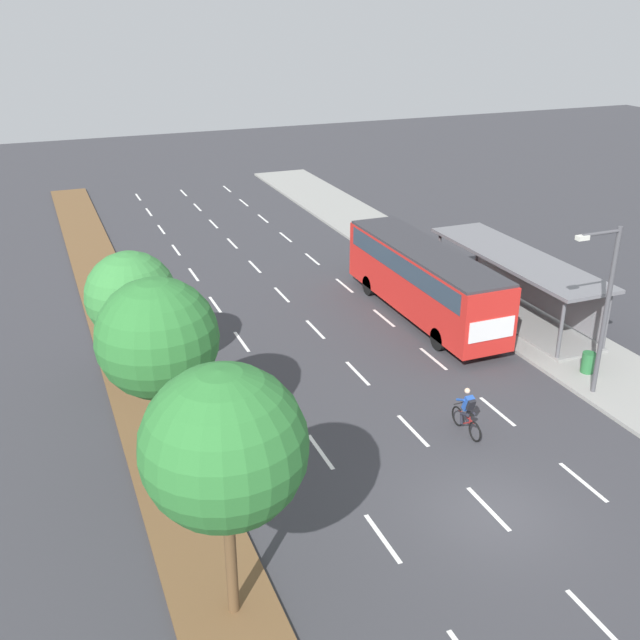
{
  "coord_description": "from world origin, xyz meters",
  "views": [
    {
      "loc": [
        -11.3,
        -14.39,
        13.89
      ],
      "look_at": [
        -0.42,
        12.54,
        1.2
      ],
      "focal_mm": 41.37,
      "sensor_mm": 36.0,
      "label": 1
    }
  ],
  "objects_px": {
    "trash_bin": "(588,362)",
    "median_tree_third": "(131,296)",
    "bus": "(423,275)",
    "streetlight": "(604,301)",
    "bus_shelter": "(519,278)",
    "cyclist": "(467,413)",
    "median_tree_second": "(157,339)",
    "median_tree_nearest": "(224,447)"
  },
  "relations": [
    {
      "from": "trash_bin",
      "to": "median_tree_third",
      "type": "bearing_deg",
      "value": 160.53
    },
    {
      "from": "bus",
      "to": "streetlight",
      "type": "distance_m",
      "value": 9.56
    },
    {
      "from": "bus_shelter",
      "to": "streetlight",
      "type": "xyz_separation_m",
      "value": [
        -2.11,
        -7.6,
        2.02
      ]
    },
    {
      "from": "median_tree_third",
      "to": "streetlight",
      "type": "height_order",
      "value": "streetlight"
    },
    {
      "from": "bus",
      "to": "streetlight",
      "type": "relative_size",
      "value": 1.74
    },
    {
      "from": "bus_shelter",
      "to": "bus",
      "type": "relative_size",
      "value": 0.95
    },
    {
      "from": "median_tree_third",
      "to": "streetlight",
      "type": "relative_size",
      "value": 0.82
    },
    {
      "from": "cyclist",
      "to": "median_tree_third",
      "type": "relative_size",
      "value": 0.34
    },
    {
      "from": "streetlight",
      "to": "trash_bin",
      "type": "distance_m",
      "value": 3.72
    },
    {
      "from": "bus_shelter",
      "to": "median_tree_second",
      "type": "distance_m",
      "value": 19.35
    },
    {
      "from": "cyclist",
      "to": "median_tree_nearest",
      "type": "xyz_separation_m",
      "value": [
        -9.74,
        -4.93,
        4.03
      ]
    },
    {
      "from": "bus",
      "to": "trash_bin",
      "type": "height_order",
      "value": "bus"
    },
    {
      "from": "bus_shelter",
      "to": "cyclist",
      "type": "height_order",
      "value": "bus_shelter"
    },
    {
      "from": "median_tree_second",
      "to": "trash_bin",
      "type": "bearing_deg",
      "value": 1.47
    },
    {
      "from": "bus_shelter",
      "to": "streetlight",
      "type": "distance_m",
      "value": 8.14
    },
    {
      "from": "bus",
      "to": "median_tree_third",
      "type": "distance_m",
      "value": 13.77
    },
    {
      "from": "cyclist",
      "to": "median_tree_second",
      "type": "xyz_separation_m",
      "value": [
        -10.03,
        1.42,
        3.97
      ]
    },
    {
      "from": "bus",
      "to": "streetlight",
      "type": "height_order",
      "value": "streetlight"
    },
    {
      "from": "cyclist",
      "to": "streetlight",
      "type": "bearing_deg",
      "value": 5.02
    },
    {
      "from": "cyclist",
      "to": "median_tree_third",
      "type": "xyz_separation_m",
      "value": [
        -9.92,
        7.78,
        2.93
      ]
    },
    {
      "from": "median_tree_second",
      "to": "median_tree_third",
      "type": "distance_m",
      "value": 6.44
    },
    {
      "from": "cyclist",
      "to": "streetlight",
      "type": "xyz_separation_m",
      "value": [
        5.79,
        0.51,
        3.1
      ]
    },
    {
      "from": "median_tree_second",
      "to": "streetlight",
      "type": "bearing_deg",
      "value": -3.31
    },
    {
      "from": "median_tree_third",
      "to": "trash_bin",
      "type": "distance_m",
      "value": 18.03
    },
    {
      "from": "trash_bin",
      "to": "median_tree_nearest",
      "type": "bearing_deg",
      "value": -157.72
    },
    {
      "from": "median_tree_third",
      "to": "trash_bin",
      "type": "bearing_deg",
      "value": -19.47
    },
    {
      "from": "bus",
      "to": "trash_bin",
      "type": "xyz_separation_m",
      "value": [
        3.2,
        -7.78,
        -1.49
      ]
    },
    {
      "from": "median_tree_nearest",
      "to": "bus",
      "type": "bearing_deg",
      "value": 47.47
    },
    {
      "from": "median_tree_second",
      "to": "trash_bin",
      "type": "height_order",
      "value": "median_tree_second"
    },
    {
      "from": "cyclist",
      "to": "streetlight",
      "type": "height_order",
      "value": "streetlight"
    },
    {
      "from": "bus_shelter",
      "to": "cyclist",
      "type": "relative_size",
      "value": 5.86
    },
    {
      "from": "median_tree_nearest",
      "to": "streetlight",
      "type": "height_order",
      "value": "median_tree_nearest"
    },
    {
      "from": "median_tree_second",
      "to": "bus_shelter",
      "type": "bearing_deg",
      "value": 20.44
    },
    {
      "from": "bus_shelter",
      "to": "median_tree_nearest",
      "type": "xyz_separation_m",
      "value": [
        -17.64,
        -13.04,
        2.95
      ]
    },
    {
      "from": "median_tree_nearest",
      "to": "median_tree_third",
      "type": "xyz_separation_m",
      "value": [
        -0.18,
        12.7,
        -1.1
      ]
    },
    {
      "from": "bus",
      "to": "median_tree_second",
      "type": "height_order",
      "value": "median_tree_second"
    },
    {
      "from": "median_tree_nearest",
      "to": "streetlight",
      "type": "xyz_separation_m",
      "value": [
        15.53,
        5.44,
        -0.93
      ]
    },
    {
      "from": "median_tree_nearest",
      "to": "streetlight",
      "type": "relative_size",
      "value": 1.02
    },
    {
      "from": "bus_shelter",
      "to": "median_tree_third",
      "type": "distance_m",
      "value": 17.92
    },
    {
      "from": "bus_shelter",
      "to": "median_tree_third",
      "type": "bearing_deg",
      "value": -178.93
    },
    {
      "from": "streetlight",
      "to": "median_tree_second",
      "type": "bearing_deg",
      "value": 176.69
    },
    {
      "from": "median_tree_nearest",
      "to": "median_tree_third",
      "type": "height_order",
      "value": "median_tree_nearest"
    }
  ]
}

